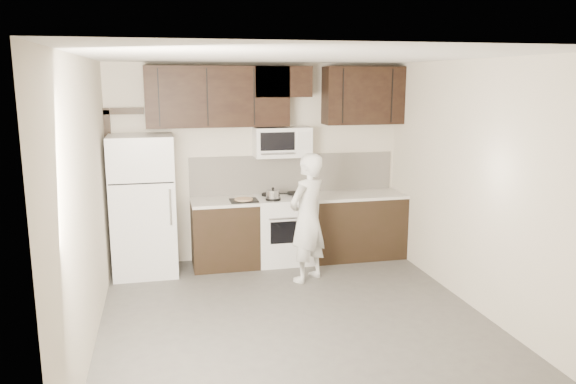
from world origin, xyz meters
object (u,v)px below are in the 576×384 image
object	(u,v)px
person	(307,218)
stove	(284,229)
microwave	(282,142)
refrigerator	(144,205)

from	to	relation	value
person	stove	bearing A→B (deg)	-116.88
stove	microwave	world-z (taller)	microwave
refrigerator	microwave	bearing A→B (deg)	5.15
refrigerator	stove	bearing A→B (deg)	1.51
refrigerator	person	size ratio (longest dim) A/B	1.12
stove	microwave	size ratio (longest dim) A/B	1.24
microwave	person	bearing A→B (deg)	-81.95
person	microwave	bearing A→B (deg)	-118.07
stove	refrigerator	world-z (taller)	refrigerator
stove	microwave	bearing A→B (deg)	90.10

